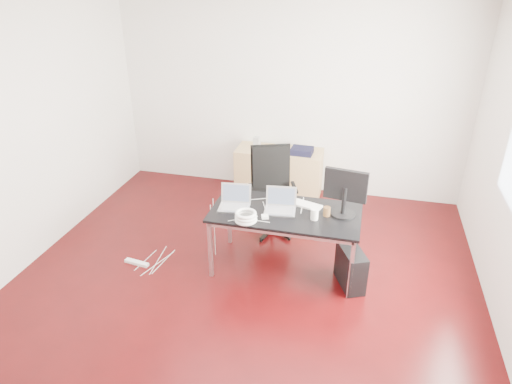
% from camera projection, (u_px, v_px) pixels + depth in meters
% --- Properties ---
extents(room_shell, '(5.00, 5.00, 5.00)m').
position_uv_depth(room_shell, '(246.00, 166.00, 4.32)').
color(room_shell, '#320507').
rests_on(room_shell, ground).
extents(desk, '(1.60, 0.80, 0.73)m').
position_uv_depth(desk, '(285.00, 216.00, 4.92)').
color(desk, black).
rests_on(desk, ground).
extents(office_chair, '(0.61, 0.63, 1.08)m').
position_uv_depth(office_chair, '(272.00, 186.00, 5.73)').
color(office_chair, black).
rests_on(office_chair, ground).
extents(filing_cabinet_left, '(0.50, 0.50, 0.70)m').
position_uv_depth(filing_cabinet_left, '(254.00, 170.00, 6.82)').
color(filing_cabinet_left, tan).
rests_on(filing_cabinet_left, ground).
extents(filing_cabinet_right, '(0.50, 0.50, 0.70)m').
position_uv_depth(filing_cabinet_right, '(304.00, 175.00, 6.66)').
color(filing_cabinet_right, tan).
rests_on(filing_cabinet_right, ground).
extents(pc_tower, '(0.37, 0.49, 0.44)m').
position_uv_depth(pc_tower, '(351.00, 268.00, 4.85)').
color(pc_tower, black).
rests_on(pc_tower, ground).
extents(wastebasket, '(0.32, 0.32, 0.28)m').
position_uv_depth(wastebasket, '(300.00, 187.00, 6.77)').
color(wastebasket, black).
rests_on(wastebasket, ground).
extents(power_strip, '(0.31, 0.10, 0.04)m').
position_uv_depth(power_strip, '(137.00, 263.00, 5.27)').
color(power_strip, white).
rests_on(power_strip, ground).
extents(laptop_left, '(0.36, 0.29, 0.23)m').
position_uv_depth(laptop_left, '(235.00, 202.00, 4.98)').
color(laptop_left, silver).
rests_on(laptop_left, desk).
extents(laptop_right, '(0.36, 0.29, 0.23)m').
position_uv_depth(laptop_right, '(280.00, 205.00, 4.91)').
color(laptop_right, silver).
rests_on(laptop_right, desk).
extents(monitor, '(0.45, 0.26, 0.51)m').
position_uv_depth(monitor, '(345.00, 190.00, 4.72)').
color(monitor, black).
rests_on(monitor, desk).
extents(keyboard, '(0.46, 0.27, 0.02)m').
position_uv_depth(keyboard, '(302.00, 204.00, 5.03)').
color(keyboard, white).
rests_on(keyboard, desk).
extents(cup_white, '(0.10, 0.10, 0.12)m').
position_uv_depth(cup_white, '(314.00, 214.00, 4.72)').
color(cup_white, white).
rests_on(cup_white, desk).
extents(cup_brown, '(0.08, 0.08, 0.10)m').
position_uv_depth(cup_brown, '(327.00, 211.00, 4.80)').
color(cup_brown, brown).
rests_on(cup_brown, desk).
extents(cable_coil, '(0.24, 0.24, 0.11)m').
position_uv_depth(cable_coil, '(246.00, 217.00, 4.69)').
color(cable_coil, white).
rests_on(cable_coil, desk).
extents(power_adapter, '(0.09, 0.09, 0.03)m').
position_uv_depth(power_adapter, '(265.00, 217.00, 4.77)').
color(power_adapter, white).
rests_on(power_adapter, desk).
extents(speaker, '(0.10, 0.10, 0.18)m').
position_uv_depth(speaker, '(257.00, 143.00, 6.59)').
color(speaker, '#9E9E9E').
rests_on(speaker, filing_cabinet_left).
extents(navy_garment, '(0.31, 0.25, 0.09)m').
position_uv_depth(navy_garment, '(302.00, 151.00, 6.44)').
color(navy_garment, black).
rests_on(navy_garment, filing_cabinet_right).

